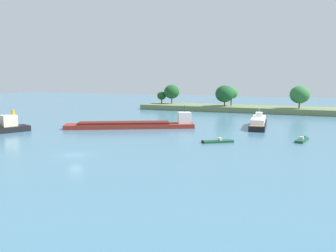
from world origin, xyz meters
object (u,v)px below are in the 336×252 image
at_px(fishing_skiff, 302,140).
at_px(white_riverboat, 258,123).
at_px(cargo_barge, 134,124).
at_px(tugboat, 7,126).
at_px(small_motorboat, 218,141).

xyz_separation_m(fishing_skiff, white_riverboat, (-10.94, 16.79, 0.96)).
height_order(cargo_barge, tugboat, cargo_barge).
bearing_deg(cargo_barge, white_riverboat, 24.33).
bearing_deg(tugboat, fishing_skiff, 11.93).
bearing_deg(cargo_barge, fishing_skiff, -5.64).
bearing_deg(white_riverboat, small_motorboat, -99.18).
bearing_deg(cargo_barge, small_motorboat, -25.31).
xyz_separation_m(cargo_barge, fishing_skiff, (39.45, -3.90, -0.62)).
bearing_deg(white_riverboat, fishing_skiff, -56.91).
distance_m(cargo_barge, small_motorboat, 27.16).
bearing_deg(small_motorboat, white_riverboat, 80.82).
distance_m(fishing_skiff, white_riverboat, 20.06).
xyz_separation_m(cargo_barge, white_riverboat, (28.51, 12.89, 0.34)).
bearing_deg(small_motorboat, cargo_barge, 154.69).
relative_size(fishing_skiff, tugboat, 0.60).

